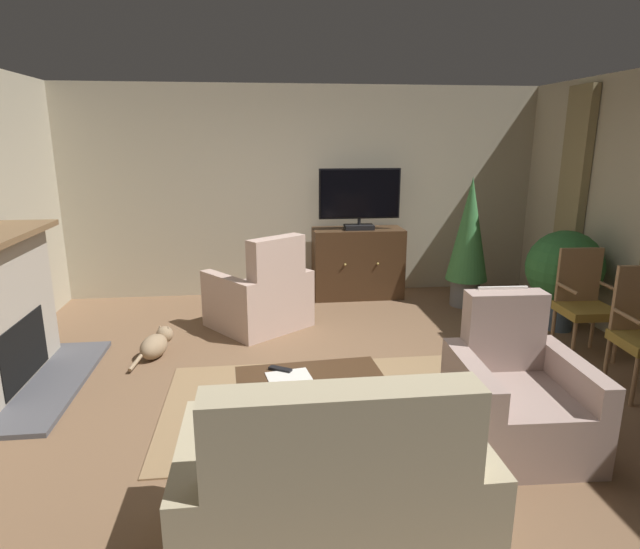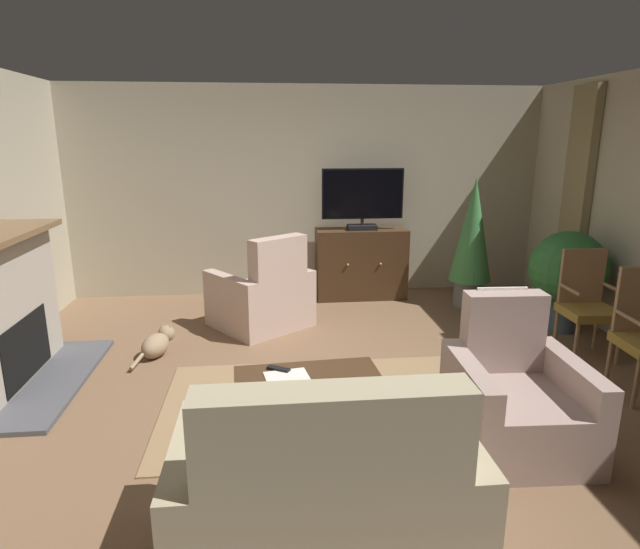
{
  "view_description": "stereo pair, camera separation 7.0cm",
  "coord_description": "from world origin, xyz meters",
  "px_view_note": "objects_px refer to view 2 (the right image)",
  "views": [
    {
      "loc": [
        -0.62,
        -4.04,
        2.03
      ],
      "look_at": [
        -0.11,
        0.2,
        0.91
      ],
      "focal_mm": 29.64,
      "sensor_mm": 36.0,
      "label": 1
    },
    {
      "loc": [
        -0.55,
        -4.05,
        2.03
      ],
      "look_at": [
        -0.11,
        0.2,
        0.91
      ],
      "focal_mm": 29.64,
      "sensor_mm": 36.0,
      "label": 2
    }
  ],
  "objects_px": {
    "armchair_in_far_corner": "(263,298)",
    "potted_plant_tall_palm_by_window": "(568,271)",
    "folded_newspaper": "(287,376)",
    "side_chair_nearest_door": "(587,302)",
    "armchair_facing_sofa": "(515,400)",
    "tv_remote": "(279,369)",
    "tv_cabinet": "(361,265)",
    "television": "(363,197)",
    "coffee_table": "(308,382)",
    "cat": "(157,343)",
    "sofa_floral": "(326,498)",
    "potted_plant_on_hearth_side": "(472,237)"
  },
  "relations": [
    {
      "from": "folded_newspaper",
      "to": "cat",
      "type": "relative_size",
      "value": 0.44
    },
    {
      "from": "folded_newspaper",
      "to": "potted_plant_tall_palm_by_window",
      "type": "xyz_separation_m",
      "value": [
        3.03,
        1.71,
        0.25
      ]
    },
    {
      "from": "television",
      "to": "armchair_in_far_corner",
      "type": "relative_size",
      "value": 0.82
    },
    {
      "from": "sofa_floral",
      "to": "tv_remote",
      "type": "bearing_deg",
      "value": 98.41
    },
    {
      "from": "television",
      "to": "potted_plant_tall_palm_by_window",
      "type": "relative_size",
      "value": 0.94
    },
    {
      "from": "television",
      "to": "side_chair_nearest_door",
      "type": "height_order",
      "value": "television"
    },
    {
      "from": "television",
      "to": "sofa_floral",
      "type": "height_order",
      "value": "television"
    },
    {
      "from": "television",
      "to": "tv_remote",
      "type": "bearing_deg",
      "value": -110.73
    },
    {
      "from": "tv_cabinet",
      "to": "armchair_in_far_corner",
      "type": "relative_size",
      "value": 0.93
    },
    {
      "from": "tv_cabinet",
      "to": "armchair_facing_sofa",
      "type": "relative_size",
      "value": 1.15
    },
    {
      "from": "folded_newspaper",
      "to": "sofa_floral",
      "type": "bearing_deg",
      "value": -92.97
    },
    {
      "from": "armchair_facing_sofa",
      "to": "folded_newspaper",
      "type": "bearing_deg",
      "value": 168.53
    },
    {
      "from": "coffee_table",
      "to": "armchair_facing_sofa",
      "type": "relative_size",
      "value": 1.06
    },
    {
      "from": "tv_remote",
      "to": "cat",
      "type": "xyz_separation_m",
      "value": [
        -1.13,
        1.36,
        -0.3
      ]
    },
    {
      "from": "side_chair_nearest_door",
      "to": "potted_plant_on_hearth_side",
      "type": "relative_size",
      "value": 0.64
    },
    {
      "from": "folded_newspaper",
      "to": "side_chair_nearest_door",
      "type": "distance_m",
      "value": 3.05
    },
    {
      "from": "tv_remote",
      "to": "side_chair_nearest_door",
      "type": "xyz_separation_m",
      "value": [
        2.91,
        0.95,
        0.11
      ]
    },
    {
      "from": "tv_remote",
      "to": "folded_newspaper",
      "type": "xyz_separation_m",
      "value": [
        0.05,
        -0.11,
        -0.01
      ]
    },
    {
      "from": "armchair_in_far_corner",
      "to": "side_chair_nearest_door",
      "type": "xyz_separation_m",
      "value": [
        3.04,
        -1.09,
        0.2
      ]
    },
    {
      "from": "television",
      "to": "side_chair_nearest_door",
      "type": "bearing_deg",
      "value": -49.13
    },
    {
      "from": "television",
      "to": "cat",
      "type": "height_order",
      "value": "television"
    },
    {
      "from": "potted_plant_tall_palm_by_window",
      "to": "armchair_in_far_corner",
      "type": "bearing_deg",
      "value": 172.02
    },
    {
      "from": "potted_plant_tall_palm_by_window",
      "to": "cat",
      "type": "distance_m",
      "value": 4.26
    },
    {
      "from": "tv_cabinet",
      "to": "potted_plant_tall_palm_by_window",
      "type": "xyz_separation_m",
      "value": [
        1.95,
        -1.46,
        0.23
      ]
    },
    {
      "from": "tv_remote",
      "to": "armchair_facing_sofa",
      "type": "xyz_separation_m",
      "value": [
        1.58,
        -0.42,
        -0.11
      ]
    },
    {
      "from": "television",
      "to": "potted_plant_tall_palm_by_window",
      "type": "distance_m",
      "value": 2.49
    },
    {
      "from": "television",
      "to": "armchair_facing_sofa",
      "type": "distance_m",
      "value": 3.59
    },
    {
      "from": "folded_newspaper",
      "to": "armchair_in_far_corner",
      "type": "distance_m",
      "value": 2.17
    },
    {
      "from": "television",
      "to": "side_chair_nearest_door",
      "type": "distance_m",
      "value": 2.82
    },
    {
      "from": "cat",
      "to": "potted_plant_tall_palm_by_window",
      "type": "bearing_deg",
      "value": 3.25
    },
    {
      "from": "armchair_facing_sofa",
      "to": "side_chair_nearest_door",
      "type": "xyz_separation_m",
      "value": [
        1.34,
        1.37,
        0.22
      ]
    },
    {
      "from": "sofa_floral",
      "to": "potted_plant_on_hearth_side",
      "type": "bearing_deg",
      "value": 60.21
    },
    {
      "from": "coffee_table",
      "to": "cat",
      "type": "bearing_deg",
      "value": 132.05
    },
    {
      "from": "tv_cabinet",
      "to": "side_chair_nearest_door",
      "type": "bearing_deg",
      "value": -49.85
    },
    {
      "from": "armchair_in_far_corner",
      "to": "folded_newspaper",
      "type": "bearing_deg",
      "value": -85.36
    },
    {
      "from": "television",
      "to": "coffee_table",
      "type": "distance_m",
      "value": 3.39
    },
    {
      "from": "tv_cabinet",
      "to": "tv_remote",
      "type": "height_order",
      "value": "tv_cabinet"
    },
    {
      "from": "tv_cabinet",
      "to": "sofa_floral",
      "type": "bearing_deg",
      "value": -102.17
    },
    {
      "from": "coffee_table",
      "to": "cat",
      "type": "xyz_separation_m",
      "value": [
        -1.33,
        1.48,
        -0.25
      ]
    },
    {
      "from": "television",
      "to": "potted_plant_tall_palm_by_window",
      "type": "bearing_deg",
      "value": -35.85
    },
    {
      "from": "folded_newspaper",
      "to": "potted_plant_tall_palm_by_window",
      "type": "relative_size",
      "value": 0.28
    },
    {
      "from": "sofa_floral",
      "to": "armchair_in_far_corner",
      "type": "bearing_deg",
      "value": 95.36
    },
    {
      "from": "sofa_floral",
      "to": "armchair_facing_sofa",
      "type": "relative_size",
      "value": 1.46
    },
    {
      "from": "tv_remote",
      "to": "sofa_floral",
      "type": "height_order",
      "value": "sofa_floral"
    },
    {
      "from": "armchair_in_far_corner",
      "to": "potted_plant_tall_palm_by_window",
      "type": "height_order",
      "value": "potted_plant_tall_palm_by_window"
    },
    {
      "from": "armchair_facing_sofa",
      "to": "potted_plant_tall_palm_by_window",
      "type": "xyz_separation_m",
      "value": [
        1.51,
        2.02,
        0.35
      ]
    },
    {
      "from": "folded_newspaper",
      "to": "cat",
      "type": "height_order",
      "value": "folded_newspaper"
    },
    {
      "from": "armchair_facing_sofa",
      "to": "potted_plant_tall_palm_by_window",
      "type": "distance_m",
      "value": 2.54
    },
    {
      "from": "tv_remote",
      "to": "armchair_facing_sofa",
      "type": "relative_size",
      "value": 0.17
    },
    {
      "from": "tv_cabinet",
      "to": "sofa_floral",
      "type": "distance_m",
      "value": 4.48
    }
  ]
}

